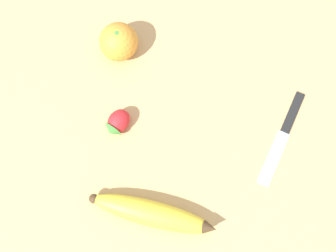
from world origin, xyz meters
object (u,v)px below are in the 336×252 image
object	(u,v)px
orange	(119,42)
strawberry	(118,123)
banana	(153,214)
paring_knife	(284,134)

from	to	relation	value
orange	strawberry	world-z (taller)	orange
strawberry	orange	bearing A→B (deg)	-145.70
banana	orange	world-z (taller)	orange
strawberry	paring_knife	size ratio (longest dim) A/B	0.38
orange	strawberry	xyz separation A→B (m)	(0.14, -0.07, -0.02)
orange	paring_knife	size ratio (longest dim) A/B	0.45
strawberry	paring_knife	world-z (taller)	strawberry
banana	paring_knife	xyz separation A→B (m)	(-0.02, 0.28, -0.02)
banana	strawberry	bearing A→B (deg)	126.11
banana	paring_knife	size ratio (longest dim) A/B	1.16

